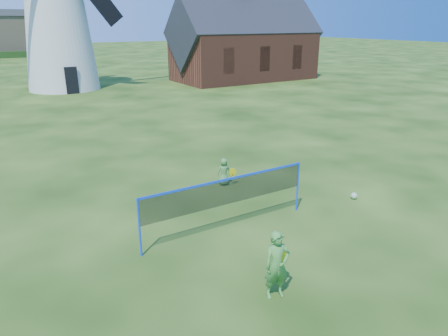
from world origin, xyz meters
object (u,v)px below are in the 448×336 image
at_px(windmill, 56,14).
at_px(player_boy, 224,172).
at_px(badminton_net, 227,193).
at_px(chapel, 245,45).
at_px(play_ball, 354,196).
at_px(player_girl, 277,265).

xyz_separation_m(windmill, player_boy, (0.09, -25.68, -5.57)).
bearing_deg(windmill, badminton_net, -93.26).
height_order(chapel, play_ball, chapel).
height_order(chapel, player_girl, chapel).
distance_m(player_boy, play_ball, 4.44).
height_order(windmill, chapel, windmill).
distance_m(chapel, player_girl, 34.54).
height_order(chapel, player_boy, chapel).
bearing_deg(windmill, play_ball, -84.02).
relative_size(windmill, player_boy, 17.68).
height_order(player_boy, play_ball, player_boy).
relative_size(badminton_net, player_girl, 3.38).
relative_size(player_girl, player_boy, 1.54).
xyz_separation_m(badminton_net, play_ball, (4.67, -0.34, -1.03)).
xyz_separation_m(chapel, player_boy, (-16.44, -22.91, -2.84)).
bearing_deg(player_boy, chapel, -110.70).
distance_m(player_girl, play_ball, 5.98).
height_order(windmill, player_boy, windmill).
distance_m(badminton_net, player_boy, 3.48).
bearing_deg(chapel, play_ball, -117.24).
xyz_separation_m(badminton_net, player_girl, (-0.66, -2.98, -0.39)).
relative_size(chapel, player_boy, 14.41).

